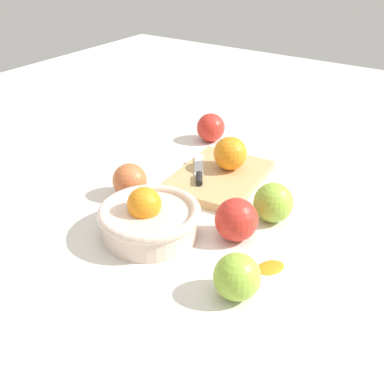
{
  "coord_description": "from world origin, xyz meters",
  "views": [
    {
      "loc": [
        -0.74,
        -0.41,
        0.51
      ],
      "look_at": [
        -0.06,
        0.05,
        0.04
      ],
      "focal_mm": 44.89,
      "sensor_mm": 36.0,
      "label": 1
    }
  ],
  "objects_px": {
    "cutting_board": "(219,178)",
    "apple_front_center": "(273,203)",
    "knife": "(199,172)",
    "apple_back_left": "(130,180)",
    "apple_front_left_2": "(236,220)",
    "orange_on_board": "(230,153)",
    "bowl": "(149,218)",
    "apple_back_right": "(211,128)",
    "apple_front_left": "(237,277)"
  },
  "relations": [
    {
      "from": "orange_on_board",
      "to": "apple_front_center",
      "type": "bearing_deg",
      "value": -124.6
    },
    {
      "from": "knife",
      "to": "apple_front_left_2",
      "type": "relative_size",
      "value": 1.75
    },
    {
      "from": "cutting_board",
      "to": "apple_front_left",
      "type": "distance_m",
      "value": 0.37
    },
    {
      "from": "cutting_board",
      "to": "apple_back_left",
      "type": "xyz_separation_m",
      "value": [
        -0.16,
        0.12,
        0.03
      ]
    },
    {
      "from": "knife",
      "to": "apple_front_left",
      "type": "bearing_deg",
      "value": -137.83
    },
    {
      "from": "apple_back_left",
      "to": "apple_front_left_2",
      "type": "relative_size",
      "value": 0.91
    },
    {
      "from": "orange_on_board",
      "to": "apple_front_left_2",
      "type": "height_order",
      "value": "orange_on_board"
    },
    {
      "from": "apple_back_right",
      "to": "bowl",
      "type": "bearing_deg",
      "value": -162.28
    },
    {
      "from": "cutting_board",
      "to": "knife",
      "type": "relative_size",
      "value": 1.72
    },
    {
      "from": "bowl",
      "to": "orange_on_board",
      "type": "distance_m",
      "value": 0.28
    },
    {
      "from": "bowl",
      "to": "cutting_board",
      "type": "relative_size",
      "value": 0.79
    },
    {
      "from": "apple_back_left",
      "to": "apple_front_left",
      "type": "bearing_deg",
      "value": -113.43
    },
    {
      "from": "knife",
      "to": "apple_back_left",
      "type": "xyz_separation_m",
      "value": [
        -0.13,
        0.09,
        0.01
      ]
    },
    {
      "from": "apple_back_right",
      "to": "apple_front_center",
      "type": "distance_m",
      "value": 0.4
    },
    {
      "from": "cutting_board",
      "to": "orange_on_board",
      "type": "relative_size",
      "value": 3.19
    },
    {
      "from": "apple_front_left",
      "to": "apple_back_right",
      "type": "bearing_deg",
      "value": 35.87
    },
    {
      "from": "apple_back_left",
      "to": "apple_front_left_2",
      "type": "height_order",
      "value": "apple_front_left_2"
    },
    {
      "from": "bowl",
      "to": "apple_back_right",
      "type": "height_order",
      "value": "bowl"
    },
    {
      "from": "cutting_board",
      "to": "apple_front_center",
      "type": "xyz_separation_m",
      "value": [
        -0.07,
        -0.17,
        0.03
      ]
    },
    {
      "from": "cutting_board",
      "to": "apple_back_right",
      "type": "bearing_deg",
      "value": 36.63
    },
    {
      "from": "knife",
      "to": "apple_back_left",
      "type": "distance_m",
      "value": 0.16
    },
    {
      "from": "apple_front_left",
      "to": "apple_front_left_2",
      "type": "xyz_separation_m",
      "value": [
        0.13,
        0.08,
        0.0
      ]
    },
    {
      "from": "knife",
      "to": "orange_on_board",
      "type": "bearing_deg",
      "value": -33.35
    },
    {
      "from": "cutting_board",
      "to": "apple_front_center",
      "type": "bearing_deg",
      "value": -114.14
    },
    {
      "from": "apple_back_right",
      "to": "apple_back_left",
      "type": "bearing_deg",
      "value": -177.75
    },
    {
      "from": "apple_front_left",
      "to": "apple_front_left_2",
      "type": "distance_m",
      "value": 0.16
    },
    {
      "from": "apple_back_right",
      "to": "apple_front_left_2",
      "type": "bearing_deg",
      "value": -141.99
    },
    {
      "from": "bowl",
      "to": "knife",
      "type": "relative_size",
      "value": 1.36
    },
    {
      "from": "knife",
      "to": "apple_front_left_2",
      "type": "bearing_deg",
      "value": -129.18
    },
    {
      "from": "bowl",
      "to": "apple_front_left",
      "type": "xyz_separation_m",
      "value": [
        -0.06,
        -0.21,
        0.0
      ]
    },
    {
      "from": "apple_front_left",
      "to": "apple_front_left_2",
      "type": "height_order",
      "value": "apple_front_left_2"
    },
    {
      "from": "apple_back_left",
      "to": "cutting_board",
      "type": "bearing_deg",
      "value": -37.99
    },
    {
      "from": "apple_front_left_2",
      "to": "apple_back_right",
      "type": "distance_m",
      "value": 0.44
    },
    {
      "from": "orange_on_board",
      "to": "apple_back_right",
      "type": "xyz_separation_m",
      "value": [
        0.15,
        0.14,
        -0.02
      ]
    },
    {
      "from": "cutting_board",
      "to": "apple_front_left_2",
      "type": "bearing_deg",
      "value": -140.55
    },
    {
      "from": "cutting_board",
      "to": "apple_front_center",
      "type": "distance_m",
      "value": 0.18
    },
    {
      "from": "apple_back_right",
      "to": "knife",
      "type": "bearing_deg",
      "value": -154.21
    },
    {
      "from": "knife",
      "to": "apple_back_left",
      "type": "height_order",
      "value": "apple_back_left"
    },
    {
      "from": "cutting_board",
      "to": "apple_front_left_2",
      "type": "xyz_separation_m",
      "value": [
        -0.17,
        -0.14,
        0.03
      ]
    },
    {
      "from": "apple_back_right",
      "to": "apple_front_center",
      "type": "height_order",
      "value": "apple_front_center"
    },
    {
      "from": "orange_on_board",
      "to": "apple_front_center",
      "type": "height_order",
      "value": "orange_on_board"
    },
    {
      "from": "apple_back_left",
      "to": "apple_front_left_2",
      "type": "distance_m",
      "value": 0.26
    },
    {
      "from": "apple_back_right",
      "to": "apple_front_center",
      "type": "bearing_deg",
      "value": -130.4
    },
    {
      "from": "apple_front_left_2",
      "to": "apple_back_right",
      "type": "bearing_deg",
      "value": 38.01
    },
    {
      "from": "orange_on_board",
      "to": "apple_back_right",
      "type": "distance_m",
      "value": 0.21
    },
    {
      "from": "orange_on_board",
      "to": "knife",
      "type": "height_order",
      "value": "orange_on_board"
    },
    {
      "from": "bowl",
      "to": "knife",
      "type": "xyz_separation_m",
      "value": [
        0.22,
        0.04,
        -0.01
      ]
    },
    {
      "from": "orange_on_board",
      "to": "apple_back_left",
      "type": "height_order",
      "value": "orange_on_board"
    },
    {
      "from": "apple_back_left",
      "to": "apple_front_center",
      "type": "xyz_separation_m",
      "value": [
        0.08,
        -0.29,
        0.0
      ]
    },
    {
      "from": "bowl",
      "to": "knife",
      "type": "bearing_deg",
      "value": 9.27
    }
  ]
}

